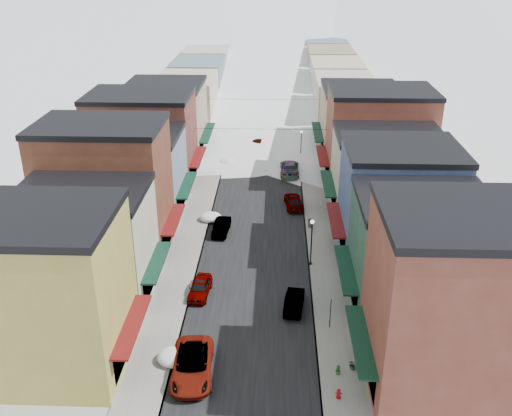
# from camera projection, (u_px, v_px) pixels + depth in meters

# --- Properties ---
(ground) EXTENTS (600.00, 600.00, 0.00)m
(ground) POSITION_uv_depth(u_px,v_px,m) (242.00, 408.00, 35.82)
(ground) COLOR gray
(ground) RESTS_ON ground
(road) EXTENTS (10.00, 160.00, 0.01)m
(road) POSITION_uv_depth(u_px,v_px,m) (265.00, 130.00, 90.34)
(road) COLOR black
(road) RESTS_ON ground
(sidewalk_left) EXTENTS (3.20, 160.00, 0.15)m
(sidewalk_left) POSITION_uv_depth(u_px,v_px,m) (223.00, 129.00, 90.53)
(sidewalk_left) COLOR gray
(sidewalk_left) RESTS_ON ground
(sidewalk_right) EXTENTS (3.20, 160.00, 0.15)m
(sidewalk_right) POSITION_uv_depth(u_px,v_px,m) (306.00, 130.00, 90.08)
(sidewalk_right) COLOR gray
(sidewalk_right) RESTS_ON ground
(curb_left) EXTENTS (0.10, 160.00, 0.15)m
(curb_left) POSITION_uv_depth(u_px,v_px,m) (233.00, 130.00, 90.48)
(curb_left) COLOR slate
(curb_left) RESTS_ON ground
(curb_right) EXTENTS (0.10, 160.00, 0.15)m
(curb_right) POSITION_uv_depth(u_px,v_px,m) (296.00, 130.00, 90.13)
(curb_right) COLOR slate
(curb_right) RESTS_ON ground
(bldg_l_yellow) EXTENTS (11.30, 8.70, 11.50)m
(bldg_l_yellow) POSITION_uv_depth(u_px,v_px,m) (45.00, 292.00, 37.51)
(bldg_l_yellow) COLOR #AC9D3F
(bldg_l_yellow) RESTS_ON ground
(bldg_l_cream) EXTENTS (11.30, 8.20, 9.50)m
(bldg_l_cream) POSITION_uv_depth(u_px,v_px,m) (86.00, 244.00, 45.65)
(bldg_l_cream) COLOR beige
(bldg_l_cream) RESTS_ON ground
(bldg_l_brick_near) EXTENTS (12.30, 8.20, 12.50)m
(bldg_l_brick_near) POSITION_uv_depth(u_px,v_px,m) (106.00, 188.00, 52.31)
(bldg_l_brick_near) COLOR brown
(bldg_l_brick_near) RESTS_ON ground
(bldg_l_grayblue) EXTENTS (11.30, 9.20, 9.00)m
(bldg_l_grayblue) POSITION_uv_depth(u_px,v_px,m) (134.00, 173.00, 60.75)
(bldg_l_grayblue) COLOR gray
(bldg_l_grayblue) RESTS_ON ground
(bldg_l_brick_far) EXTENTS (13.30, 9.20, 11.00)m
(bldg_l_brick_far) POSITION_uv_depth(u_px,v_px,m) (143.00, 138.00, 68.54)
(bldg_l_brick_far) COLOR maroon
(bldg_l_brick_far) RESTS_ON ground
(bldg_l_tan) EXTENTS (11.30, 11.20, 10.00)m
(bldg_l_tan) POSITION_uv_depth(u_px,v_px,m) (166.00, 120.00, 77.80)
(bldg_l_tan) COLOR tan
(bldg_l_tan) RESTS_ON ground
(bldg_r_brick_near) EXTENTS (12.30, 9.20, 12.50)m
(bldg_r_brick_near) POSITION_uv_depth(u_px,v_px,m) (463.00, 303.00, 35.47)
(bldg_r_brick_near) COLOR brown
(bldg_r_brick_near) RESTS_ON ground
(bldg_r_green) EXTENTS (11.30, 9.20, 9.50)m
(bldg_r_green) POSITION_uv_depth(u_px,v_px,m) (419.00, 253.00, 44.29)
(bldg_r_green) COLOR #204335
(bldg_r_green) RESTS_ON ground
(bldg_r_blue) EXTENTS (11.30, 9.20, 10.50)m
(bldg_r_blue) POSITION_uv_depth(u_px,v_px,m) (398.00, 201.00, 52.26)
(bldg_r_blue) COLOR #344876
(bldg_r_blue) RESTS_ON ground
(bldg_r_cream) EXTENTS (12.30, 9.20, 9.00)m
(bldg_r_cream) POSITION_uv_depth(u_px,v_px,m) (386.00, 173.00, 60.73)
(bldg_r_cream) COLOR #BDB798
(bldg_r_cream) RESTS_ON ground
(bldg_r_brick_far) EXTENTS (13.30, 9.20, 11.50)m
(bldg_r_brick_far) POSITION_uv_depth(u_px,v_px,m) (379.00, 136.00, 68.37)
(bldg_r_brick_far) COLOR brown
(bldg_r_brick_far) RESTS_ON ground
(bldg_r_tan) EXTENTS (11.30, 11.20, 9.50)m
(bldg_r_tan) POSITION_uv_depth(u_px,v_px,m) (359.00, 121.00, 77.91)
(bldg_r_tan) COLOR #9E8968
(bldg_r_tan) RESTS_ON ground
(distant_blocks) EXTENTS (34.00, 55.00, 8.00)m
(distant_blocks) POSITION_uv_depth(u_px,v_px,m) (268.00, 75.00, 109.57)
(distant_blocks) COLOR gray
(distant_blocks) RESTS_ON ground
(overhead_cables) EXTENTS (16.40, 15.04, 0.04)m
(overhead_cables) POSITION_uv_depth(u_px,v_px,m) (263.00, 113.00, 76.40)
(overhead_cables) COLOR black
(overhead_cables) RESTS_ON ground
(car_white_suv) EXTENTS (3.06, 5.99, 1.62)m
(car_white_suv) POSITION_uv_depth(u_px,v_px,m) (192.00, 365.00, 38.33)
(car_white_suv) COLOR white
(car_white_suv) RESTS_ON ground
(car_silver_sedan) EXTENTS (1.93, 4.10, 1.36)m
(car_silver_sedan) POSITION_uv_depth(u_px,v_px,m) (200.00, 288.00, 47.31)
(car_silver_sedan) COLOR gray
(car_silver_sedan) RESTS_ON ground
(car_dark_hatch) EXTENTS (1.72, 4.13, 1.33)m
(car_dark_hatch) POSITION_uv_depth(u_px,v_px,m) (221.00, 227.00, 57.61)
(car_dark_hatch) COLOR black
(car_dark_hatch) RESTS_ON ground
(car_silver_wagon) EXTENTS (2.16, 5.16, 1.49)m
(car_silver_wagon) POSITION_uv_depth(u_px,v_px,m) (237.00, 145.00, 81.35)
(car_silver_wagon) COLOR #ABAEB4
(car_silver_wagon) RESTS_ON ground
(car_green_sedan) EXTENTS (1.88, 4.19, 1.34)m
(car_green_sedan) POSITION_uv_depth(u_px,v_px,m) (294.00, 301.00, 45.50)
(car_green_sedan) COLOR black
(car_green_sedan) RESTS_ON ground
(car_gray_suv) EXTENTS (2.30, 4.66, 1.53)m
(car_gray_suv) POSITION_uv_depth(u_px,v_px,m) (294.00, 201.00, 63.32)
(car_gray_suv) COLOR #94979C
(car_gray_suv) RESTS_ON ground
(car_black_sedan) EXTENTS (2.38, 5.85, 1.70)m
(car_black_sedan) POSITION_uv_depth(u_px,v_px,m) (289.00, 168.00, 72.61)
(car_black_sedan) COLOR black
(car_black_sedan) RESTS_ON ground
(car_lane_silver) EXTENTS (2.59, 5.09, 1.66)m
(car_lane_silver) POSITION_uv_depth(u_px,v_px,m) (257.00, 145.00, 80.91)
(car_lane_silver) COLOR #A4A6AC
(car_lane_silver) RESTS_ON ground
(car_lane_white) EXTENTS (2.66, 5.08, 1.36)m
(car_lane_white) POSITION_uv_depth(u_px,v_px,m) (269.00, 120.00, 93.17)
(car_lane_white) COLOR white
(car_lane_white) RESTS_ON ground
(fire_hydrant) EXTENTS (0.42, 0.32, 0.72)m
(fire_hydrant) POSITION_uv_depth(u_px,v_px,m) (339.00, 394.00, 36.32)
(fire_hydrant) COLOR #AB090F
(fire_hydrant) RESTS_ON sidewalk_right
(parking_sign) EXTENTS (0.07, 0.34, 2.49)m
(parking_sign) POSITION_uv_depth(u_px,v_px,m) (330.00, 311.00, 42.63)
(parking_sign) COLOR black
(parking_sign) RESTS_ON sidewalk_right
(trash_can) EXTENTS (0.49, 0.49, 0.84)m
(trash_can) POSITION_uv_depth(u_px,v_px,m) (310.00, 223.00, 58.57)
(trash_can) COLOR #5A5C5F
(trash_can) RESTS_ON sidewalk_right
(streetlamp_near) EXTENTS (0.37, 0.37, 4.45)m
(streetlamp_near) POSITION_uv_depth(u_px,v_px,m) (312.00, 237.00, 50.72)
(streetlamp_near) COLOR black
(streetlamp_near) RESTS_ON sidewalk_right
(streetlamp_far) EXTENTS (0.33, 0.33, 4.03)m
(streetlamp_far) POSITION_uv_depth(u_px,v_px,m) (301.00, 141.00, 76.53)
(streetlamp_far) COLOR black
(streetlamp_far) RESTS_ON sidewalk_right
(planter_near) EXTENTS (0.76, 0.72, 0.67)m
(planter_near) POSITION_uv_depth(u_px,v_px,m) (353.00, 365.00, 38.83)
(planter_near) COLOR #275629
(planter_near) RESTS_ON sidewalk_right
(planter_far) EXTENTS (0.51, 0.51, 0.64)m
(planter_far) POSITION_uv_depth(u_px,v_px,m) (338.00, 370.00, 38.39)
(planter_far) COLOR #295A2B
(planter_far) RESTS_ON sidewalk_right
(snow_pile_near) EXTENTS (2.51, 2.74, 1.06)m
(snow_pile_near) POSITION_uv_depth(u_px,v_px,m) (175.00, 356.00, 39.64)
(snow_pile_near) COLOR white
(snow_pile_near) RESTS_ON ground
(snow_pile_mid) EXTENTS (2.34, 2.64, 0.99)m
(snow_pile_mid) POSITION_uv_depth(u_px,v_px,m) (211.00, 217.00, 60.18)
(snow_pile_mid) COLOR white
(snow_pile_mid) RESTS_ON ground
(snow_pile_far) EXTENTS (2.35, 2.64, 0.99)m
(snow_pile_far) POSITION_uv_depth(u_px,v_px,m) (227.00, 162.00, 75.77)
(snow_pile_far) COLOR white
(snow_pile_far) RESTS_ON ground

